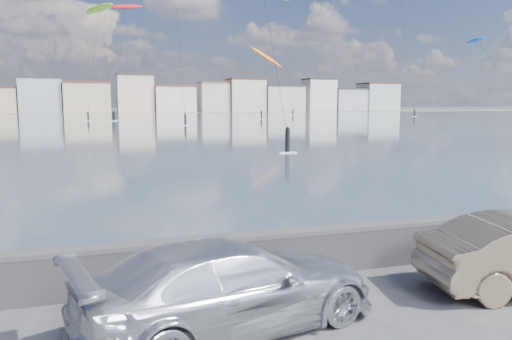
% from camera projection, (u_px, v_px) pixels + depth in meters
% --- Properties ---
extents(ground, '(700.00, 700.00, 0.00)m').
position_uv_depth(ground, '(271.00, 339.00, 8.07)').
color(ground, '#333335').
rests_on(ground, ground).
extents(bay_water, '(500.00, 177.00, 0.00)m').
position_uv_depth(bay_water, '(113.00, 122.00, 94.54)').
color(bay_water, '#374854').
rests_on(bay_water, ground).
extents(far_shore_strip, '(500.00, 60.00, 0.00)m').
position_uv_depth(far_shore_strip, '(105.00, 112.00, 197.08)').
color(far_shore_strip, '#4C473D').
rests_on(far_shore_strip, ground).
extents(seawall, '(400.00, 0.36, 1.08)m').
position_uv_depth(seawall, '(229.00, 256.00, 10.54)').
color(seawall, '#28282B').
rests_on(seawall, ground).
extents(far_buildings, '(240.79, 13.26, 14.60)m').
position_uv_depth(far_buildings, '(108.00, 96.00, 183.43)').
color(far_buildings, beige).
rests_on(far_buildings, ground).
extents(car_silver, '(5.60, 3.32, 1.52)m').
position_uv_depth(car_silver, '(230.00, 285.00, 8.33)').
color(car_silver, silver).
rests_on(car_silver, ground).
extents(kitesurfer_2, '(8.30, 11.68, 25.84)m').
position_uv_depth(kitesurfer_2, '(125.00, 9.00, 111.16)').
color(kitesurfer_2, red).
rests_on(kitesurfer_2, ground).
extents(kitesurfer_6, '(5.22, 19.21, 17.32)m').
position_uv_depth(kitesurfer_6, '(477.00, 42.00, 105.26)').
color(kitesurfer_6, blue).
rests_on(kitesurfer_6, ground).
extents(kitesurfer_7, '(8.94, 8.88, 17.45)m').
position_uv_depth(kitesurfer_7, '(266.00, 58.00, 118.31)').
color(kitesurfer_7, orange).
rests_on(kitesurfer_7, ground).
extents(kitesurfer_10, '(7.59, 13.20, 24.89)m').
position_uv_depth(kitesurfer_10, '(99.00, 10.00, 107.66)').
color(kitesurfer_10, '#8CD826').
rests_on(kitesurfer_10, ground).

